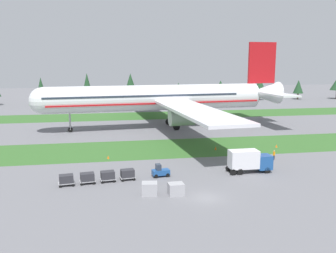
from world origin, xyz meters
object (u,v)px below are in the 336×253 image
Objects in this scene: uld_container_0 at (150,189)px; catering_truck at (249,160)px; cargo_dolly_fourth at (66,179)px; ground_crew_marshaller at (274,155)px; taxiway_marker_1 at (108,157)px; taxiway_marker_2 at (215,148)px; cargo_dolly_third at (87,177)px; cargo_dolly_second at (108,175)px; taxiway_marker_0 at (276,146)px; airliner at (164,97)px; uld_container_1 at (176,189)px; baggage_tug at (160,171)px; cargo_dolly_lead at (127,174)px.

catering_truck is at bearing 23.26° from uld_container_0.
ground_crew_marshaller is at bearing 95.11° from cargo_dolly_fourth.
cargo_dolly_fourth is 12.41m from uld_container_0.
taxiway_marker_2 is at bearing 8.56° from taxiway_marker_1.
cargo_dolly_third is 24.78m from catering_truck.
cargo_dolly_second is 0.34× the size of catering_truck.
cargo_dolly_third is 40.07m from taxiway_marker_0.
uld_container_0 is (8.20, -5.96, -0.09)m from cargo_dolly_third.
ground_crew_marshaller is 0.87× the size of uld_container_0.
airliner is at bearing 62.55° from taxiway_marker_1.
ground_crew_marshaller reaches higher than uld_container_0.
cargo_dolly_second is 1.19× the size of uld_container_1.
cargo_dolly_second is 21.89m from catering_truck.
taxiway_marker_1 is at bearing -154.28° from baggage_tug.
cargo_dolly_second is 1.36× the size of ground_crew_marshaller.
uld_container_0 is 36.03m from taxiway_marker_0.
airliner is 27.08m from taxiway_marker_2.
airliner is 33.95× the size of cargo_dolly_fourth.
catering_truck is (24.73, 1.14, 1.03)m from cargo_dolly_third.
ground_crew_marshaller is at bearing -162.47° from airliner.
baggage_tug is at bearing 90.00° from cargo_dolly_second.
baggage_tug is 1.58× the size of ground_crew_marshaller.
airliner is 46.32× the size of ground_crew_marshaller.
baggage_tug is at bearing -91.30° from catering_truck.
cargo_dolly_third is at bearing -90.00° from cargo_dolly_lead.
ground_crew_marshaller is at bearing 96.76° from cargo_dolly_lead.
ground_crew_marshaller is (14.06, -34.19, -6.97)m from airliner.
airliner reaches higher than taxiway_marker_0.
uld_container_0 is at bearing 46.63° from cargo_dolly_third.
cargo_dolly_lead is at bearing 110.04° from uld_container_0.
ground_crew_marshaller is 3.01× the size of taxiway_marker_1.
cargo_dolly_fourth is 1.36× the size of ground_crew_marshaller.
ground_crew_marshaller is 3.04× the size of taxiway_marker_0.
ground_crew_marshaller reaches higher than uld_container_1.
taxiway_marker_0 is at bearing 37.74° from uld_container_0.
uld_container_0 is 1.00× the size of uld_container_1.
cargo_dolly_second and cargo_dolly_fourth have the same top height.
airliner is 140.94× the size of taxiway_marker_0.
cargo_dolly_second is at bearing 90.00° from cargo_dolly_fourth.
uld_container_1 is (14.46, -6.18, -0.13)m from cargo_dolly_fourth.
uld_container_1 is at bearing 44.15° from cargo_dolly_second.
catering_truck is at bearing 30.35° from uld_container_1.
cargo_dolly_lead is 5.80m from cargo_dolly_third.
taxiway_marker_0 is 0.87× the size of taxiway_marker_2.
taxiway_marker_0 is (25.11, 22.64, -0.50)m from uld_container_1.
ground_crew_marshaller is 2.64× the size of taxiway_marker_2.
baggage_tug is at bearing 96.08° from uld_container_1.
catering_truck is at bearing 81.67° from baggage_tug.
catering_truck is at bearing 85.79° from cargo_dolly_fourth.
uld_container_1 reaches higher than cargo_dolly_lead.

